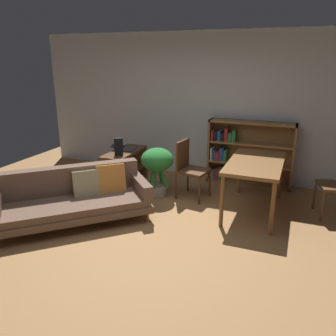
# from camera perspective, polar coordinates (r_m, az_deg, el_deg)

# --- Properties ---
(ground_plane) EXTENTS (8.16, 8.16, 0.00)m
(ground_plane) POSITION_cam_1_polar(r_m,az_deg,el_deg) (4.53, -4.30, -11.42)
(ground_plane) COLOR #9E7042
(back_wall_panel) EXTENTS (6.80, 0.10, 2.70)m
(back_wall_panel) POSITION_cam_1_polar(r_m,az_deg,el_deg) (6.54, 5.94, 10.25)
(back_wall_panel) COLOR silver
(back_wall_panel) RESTS_ON ground_plane
(fabric_couch) EXTENTS (2.09, 2.03, 0.75)m
(fabric_couch) POSITION_cam_1_polar(r_m,az_deg,el_deg) (4.99, -15.46, -4.70)
(fabric_couch) COLOR olive
(fabric_couch) RESTS_ON ground_plane
(media_console) EXTENTS (0.42, 1.03, 0.64)m
(media_console) POSITION_cam_1_polar(r_m,az_deg,el_deg) (6.22, -7.29, -0.05)
(media_console) COLOR #56351E
(media_console) RESTS_ON ground_plane
(open_laptop) EXTENTS (0.48, 0.40, 0.08)m
(open_laptop) POSITION_cam_1_polar(r_m,az_deg,el_deg) (6.24, -7.30, 3.33)
(open_laptop) COLOR #333338
(open_laptop) RESTS_ON media_console
(desk_speaker) EXTENTS (0.15, 0.15, 0.30)m
(desk_speaker) POSITION_cam_1_polar(r_m,az_deg,el_deg) (5.87, -8.32, 3.63)
(desk_speaker) COLOR black
(desk_speaker) RESTS_ON media_console
(potted_floor_plant) EXTENTS (0.54, 0.54, 0.83)m
(potted_floor_plant) POSITION_cam_1_polar(r_m,az_deg,el_deg) (5.58, -1.80, 0.61)
(potted_floor_plant) COLOR #9E9389
(potted_floor_plant) RESTS_ON ground_plane
(dining_table) EXTENTS (0.76, 1.42, 0.79)m
(dining_table) POSITION_cam_1_polar(r_m,az_deg,el_deg) (5.12, 14.52, 0.22)
(dining_table) COLOR brown
(dining_table) RESTS_ON ground_plane
(dining_chair_far) EXTENTS (0.52, 0.51, 0.95)m
(dining_chair_far) POSITION_cam_1_polar(r_m,az_deg,el_deg) (5.56, 3.59, 0.30)
(dining_chair_far) COLOR #56351E
(dining_chair_far) RESTS_ON ground_plane
(bookshelf) EXTENTS (1.52, 0.30, 1.16)m
(bookshelf) POSITION_cam_1_polar(r_m,az_deg,el_deg) (6.35, 12.77, 2.53)
(bookshelf) COLOR olive
(bookshelf) RESTS_ON ground_plane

